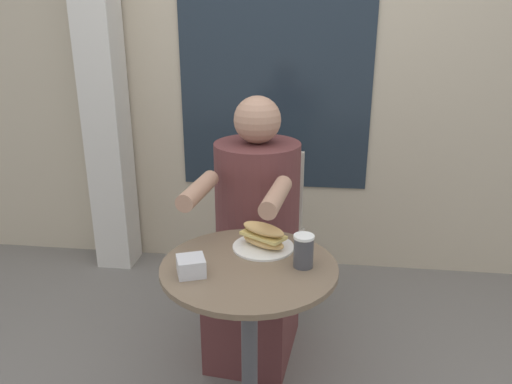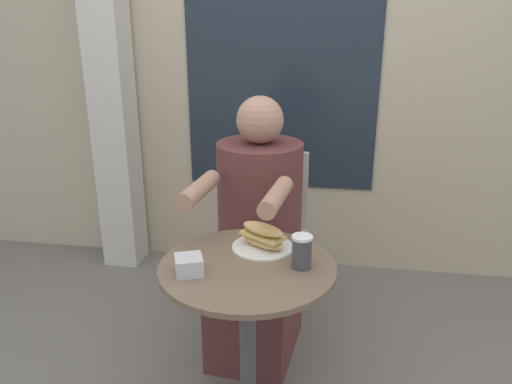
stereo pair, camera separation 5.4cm
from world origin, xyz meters
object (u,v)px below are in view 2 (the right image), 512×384
(seated_diner, at_px, (258,249))
(cafe_table, at_px, (248,314))
(diner_chair, at_px, (270,219))
(sandwich_on_plate, at_px, (263,238))
(drink_cup, at_px, (302,251))

(seated_diner, bearing_deg, cafe_table, 101.05)
(diner_chair, relative_size, sandwich_on_plate, 3.81)
(cafe_table, distance_m, drink_cup, 0.32)
(seated_diner, bearing_deg, diner_chair, -86.12)
(diner_chair, xyz_separation_m, sandwich_on_plate, (0.06, -0.72, 0.22))
(cafe_table, bearing_deg, drink_cup, 4.02)
(cafe_table, relative_size, drink_cup, 6.08)
(diner_chair, height_order, drink_cup, diner_chair)
(drink_cup, bearing_deg, diner_chair, 104.28)
(seated_diner, xyz_separation_m, sandwich_on_plate, (0.08, -0.37, 0.23))
(sandwich_on_plate, xyz_separation_m, drink_cup, (0.15, -0.13, 0.02))
(diner_chair, bearing_deg, sandwich_on_plate, 101.22)
(cafe_table, bearing_deg, sandwich_on_plate, 76.37)
(diner_chair, distance_m, sandwich_on_plate, 0.76)
(cafe_table, distance_m, sandwich_on_plate, 0.28)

